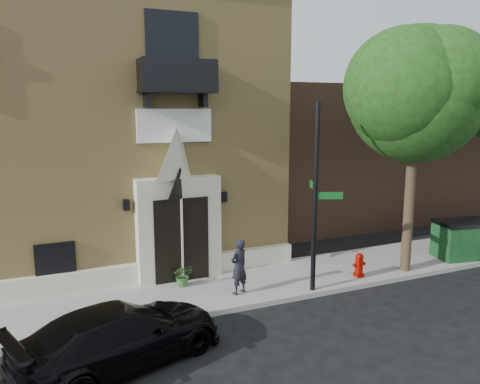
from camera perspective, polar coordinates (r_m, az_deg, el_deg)
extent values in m
plane|color=black|center=(13.09, 0.56, -14.28)|extent=(120.00, 120.00, 0.00)
cube|color=gray|center=(14.70, 1.75, -11.13)|extent=(42.00, 3.00, 0.15)
cube|color=tan|center=(18.98, -18.01, 6.94)|extent=(12.00, 10.00, 9.00)
cube|color=black|center=(19.31, -18.82, 20.84)|extent=(12.20, 10.20, 0.30)
cube|color=beige|center=(14.74, -15.08, -9.88)|extent=(12.00, 0.30, 0.60)
cube|color=beige|center=(14.63, -7.46, -4.43)|extent=(2.60, 0.55, 3.20)
pyramid|color=beige|center=(14.21, -7.68, 4.78)|extent=(2.60, 0.55, 1.50)
cube|color=black|center=(14.44, -7.11, -5.85)|extent=(1.70, 0.06, 2.60)
cube|color=beige|center=(14.40, -7.06, -5.89)|extent=(0.06, 0.04, 2.60)
cube|color=white|center=(14.34, -7.96, 8.02)|extent=(2.30, 0.10, 1.00)
cube|color=black|center=(13.97, -7.63, 12.08)|extent=(2.20, 0.90, 0.10)
cube|color=black|center=(13.58, -7.16, 14.04)|extent=(2.20, 0.06, 0.90)
cube|color=black|center=(13.73, -12.01, 13.86)|extent=(0.06, 0.90, 0.90)
cube|color=black|center=(14.31, -3.51, 13.90)|extent=(0.06, 0.90, 0.90)
cube|color=black|center=(14.46, -8.22, 16.77)|extent=(1.60, 0.08, 2.20)
cube|color=black|center=(14.47, -21.58, -7.72)|extent=(1.10, 0.10, 1.00)
cube|color=orange|center=(14.50, -21.58, -7.69)|extent=(0.85, 0.06, 0.75)
cube|color=black|center=(14.22, -13.69, -1.54)|extent=(0.18, 0.18, 0.32)
cube|color=black|center=(15.04, -1.99, -0.61)|extent=(0.18, 0.18, 0.32)
cube|color=brown|center=(26.16, 16.79, 4.94)|extent=(18.00, 8.00, 6.40)
cylinder|color=#38281C|center=(16.01, 19.89, -1.84)|extent=(0.32, 0.32, 4.20)
sphere|color=#19380F|center=(15.69, 20.70, 11.02)|extent=(4.20, 4.20, 4.20)
sphere|color=#19380F|center=(16.46, 21.93, 9.83)|extent=(3.36, 3.36, 3.36)
sphere|color=#19380F|center=(15.07, 19.33, 11.92)|extent=(3.57, 3.57, 3.57)
sphere|color=#19380F|center=(15.35, 23.20, 12.38)|extent=(3.15, 3.15, 3.15)
imported|color=black|center=(10.68, -14.33, -16.60)|extent=(4.97, 3.31, 1.34)
cylinder|color=black|center=(13.46, 9.13, -0.83)|extent=(0.15, 0.15, 5.45)
cube|color=#0F541D|center=(13.52, 10.85, -0.44)|extent=(0.73, 0.33, 0.20)
cube|color=#0F541D|center=(13.80, 8.86, 0.79)|extent=(0.33, 0.73, 0.20)
cylinder|color=#8E0700|center=(15.57, 14.26, -9.76)|extent=(0.35, 0.35, 0.08)
cylinder|color=#8E0700|center=(15.47, 14.31, -8.70)|extent=(0.25, 0.25, 0.53)
sphere|color=#8E0700|center=(15.38, 14.36, -7.66)|extent=(0.25, 0.25, 0.25)
cylinder|color=#8E0700|center=(15.46, 14.32, -8.55)|extent=(0.43, 0.12, 0.12)
cube|color=#0F3818|center=(18.56, 25.69, -5.36)|extent=(2.17, 1.47, 1.22)
cube|color=black|center=(18.41, 25.85, -3.36)|extent=(2.24, 1.53, 0.13)
imported|color=#37602C|center=(14.34, -6.95, -10.02)|extent=(0.64, 0.57, 0.67)
imported|color=black|center=(13.53, -0.13, -9.07)|extent=(0.69, 0.58, 1.62)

